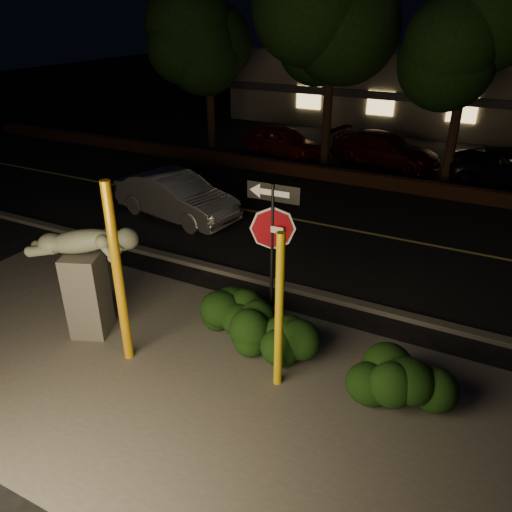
{
  "coord_description": "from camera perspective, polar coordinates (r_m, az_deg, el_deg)",
  "views": [
    {
      "loc": [
        4.45,
        -6.68,
        6.09
      ],
      "look_at": [
        0.35,
        1.29,
        1.6
      ],
      "focal_mm": 35.0,
      "sensor_mm": 36.0,
      "label": 1
    }
  ],
  "objects": [
    {
      "name": "silver_sedan",
      "position": [
        16.1,
        -9.12,
        6.74
      ],
      "size": [
        4.49,
        2.22,
        1.42
      ],
      "primitive_type": "imported",
      "rotation": [
        0.0,
        0.0,
        1.4
      ],
      "color": "#B8B8BE",
      "rests_on": "ground"
    },
    {
      "name": "ground",
      "position": [
        18.31,
        11.67,
        6.63
      ],
      "size": [
        90.0,
        90.0,
        0.0
      ],
      "primitive_type": "plane",
      "color": "black",
      "rests_on": "ground"
    },
    {
      "name": "patio",
      "position": [
        9.44,
        -8.53,
        -13.86
      ],
      "size": [
        14.0,
        6.0,
        0.02
      ],
      "primitive_type": "cube",
      "color": "#4C4944",
      "rests_on": "ground"
    },
    {
      "name": "hedge_right",
      "position": [
        9.6,
        2.45,
        -8.76
      ],
      "size": [
        1.84,
        1.35,
        1.08
      ],
      "primitive_type": "ellipsoid",
      "rotation": [
        0.0,
        0.0,
        0.32
      ],
      "color": "black",
      "rests_on": "ground"
    },
    {
      "name": "sculpture",
      "position": [
        10.32,
        -18.93,
        -1.48
      ],
      "size": [
        2.2,
        1.33,
        2.4
      ],
      "rotation": [
        0.0,
        0.0,
        0.38
      ],
      "color": "#4C4944",
      "rests_on": "ground"
    },
    {
      "name": "hedge_center",
      "position": [
        10.39,
        -1.83,
        -5.84
      ],
      "size": [
        2.03,
        1.03,
        1.03
      ],
      "primitive_type": "ellipsoid",
      "rotation": [
        0.0,
        0.0,
        -0.05
      ],
      "color": "black",
      "rests_on": "ground"
    },
    {
      "name": "parked_car_darkred",
      "position": [
        22.24,
        14.52,
        11.71
      ],
      "size": [
        4.96,
        2.75,
        1.36
      ],
      "primitive_type": "imported",
      "rotation": [
        0.0,
        0.0,
        1.38
      ],
      "color": "#420A0C",
      "rests_on": "ground"
    },
    {
      "name": "tree_far_a",
      "position": [
        23.3,
        -5.58,
        24.67
      ],
      "size": [
        4.6,
        4.6,
        7.43
      ],
      "color": "black",
      "rests_on": "ground"
    },
    {
      "name": "signpost",
      "position": [
        9.65,
        1.89,
        3.09
      ],
      "size": [
        1.07,
        0.1,
        3.15
      ],
      "rotation": [
        0.0,
        0.0,
        0.04
      ],
      "color": "black",
      "rests_on": "ground"
    },
    {
      "name": "parking_lot",
      "position": [
        24.85,
        16.42,
        11.39
      ],
      "size": [
        40.0,
        12.0,
        0.01
      ],
      "primitive_type": "cube",
      "color": "black",
      "rests_on": "ground"
    },
    {
      "name": "tree_far_c",
      "position": [
        19.58,
        23.56,
        23.4
      ],
      "size": [
        4.8,
        4.8,
        7.84
      ],
      "color": "black",
      "rests_on": "ground"
    },
    {
      "name": "parked_car_red",
      "position": [
        23.13,
        3.2,
        13.01
      ],
      "size": [
        4.18,
        2.7,
        1.32
      ],
      "primitive_type": "imported",
      "rotation": [
        0.0,
        0.0,
        1.25
      ],
      "color": "maroon",
      "rests_on": "ground"
    },
    {
      "name": "tree_far_b",
      "position": [
        21.06,
        8.9,
        26.24
      ],
      "size": [
        5.2,
        5.2,
        8.41
      ],
      "color": "black",
      "rests_on": "ground"
    },
    {
      "name": "brick_wall",
      "position": [
        19.42,
        12.85,
        8.45
      ],
      "size": [
        40.0,
        0.35,
        0.5
      ],
      "primitive_type": "cube",
      "color": "#4C2718",
      "rests_on": "ground"
    },
    {
      "name": "hedge_far_right",
      "position": [
        8.89,
        16.75,
        -13.17
      ],
      "size": [
        1.87,
        1.48,
        1.13
      ],
      "primitive_type": "ellipsoid",
      "rotation": [
        0.0,
        0.0,
        0.32
      ],
      "color": "black",
      "rests_on": "ground"
    },
    {
      "name": "curb",
      "position": [
        12.16,
        2.01,
        -3.12
      ],
      "size": [
        80.0,
        0.25,
        0.12
      ],
      "primitive_type": "cube",
      "color": "#4C4944",
      "rests_on": "ground"
    },
    {
      "name": "building",
      "position": [
        32.24,
        20.09,
        17.83
      ],
      "size": [
        22.0,
        10.2,
        4.0
      ],
      "color": "#675D53",
      "rests_on": "ground"
    },
    {
      "name": "yellow_pole_right",
      "position": [
        8.41,
        2.66,
        -6.61
      ],
      "size": [
        0.15,
        0.15,
        2.98
      ],
      "primitive_type": "cylinder",
      "color": "yellow",
      "rests_on": "ground"
    },
    {
      "name": "road",
      "position": [
        15.62,
        8.5,
        3.38
      ],
      "size": [
        80.0,
        8.0,
        0.01
      ],
      "primitive_type": "cube",
      "color": "black",
      "rests_on": "ground"
    },
    {
      "name": "lane_marking",
      "position": [
        15.62,
        8.5,
        3.43
      ],
      "size": [
        80.0,
        0.12,
        0.0
      ],
      "primitive_type": "cube",
      "color": "#CCB951",
      "rests_on": "road"
    },
    {
      "name": "yellow_pole_left",
      "position": [
        9.22,
        -15.47,
        -2.28
      ],
      "size": [
        0.18,
        0.18,
        3.57
      ],
      "primitive_type": "cylinder",
      "color": "#EDA812",
      "rests_on": "ground"
    }
  ]
}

